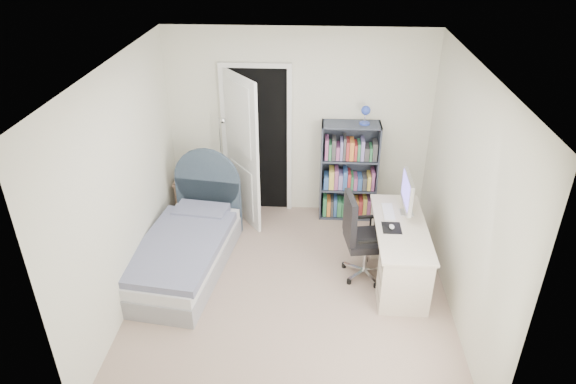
# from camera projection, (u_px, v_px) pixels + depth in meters

# --- Properties ---
(room_shell) EXTENTS (3.50, 3.70, 2.60)m
(room_shell) POSITION_uv_depth(u_px,v_px,m) (291.00, 191.00, 5.11)
(room_shell) COLOR gray
(room_shell) RESTS_ON ground
(door) EXTENTS (0.92, 0.68, 2.06)m
(door) POSITION_uv_depth(u_px,v_px,m) (247.00, 146.00, 6.62)
(door) COLOR black
(door) RESTS_ON ground
(bed) EXTENTS (1.10, 1.96, 1.15)m
(bed) POSITION_uv_depth(u_px,v_px,m) (187.00, 248.00, 5.96)
(bed) COLOR gray
(bed) RESTS_ON ground
(nightstand) EXTENTS (0.41, 0.41, 0.60)m
(nightstand) POSITION_uv_depth(u_px,v_px,m) (191.00, 186.00, 7.00)
(nightstand) COLOR #D9A685
(nightstand) RESTS_ON ground
(floor_lamp) EXTENTS (0.20, 0.20, 1.40)m
(floor_lamp) POSITION_uv_depth(u_px,v_px,m) (224.00, 175.00, 6.91)
(floor_lamp) COLOR silver
(floor_lamp) RESTS_ON ground
(bookcase) EXTENTS (0.75, 0.32, 1.59)m
(bookcase) POSITION_uv_depth(u_px,v_px,m) (349.00, 176.00, 6.82)
(bookcase) COLOR #383F4D
(bookcase) RESTS_ON ground
(desk) EXTENTS (0.56, 1.40, 1.15)m
(desk) POSITION_uv_depth(u_px,v_px,m) (399.00, 249.00, 5.75)
(desk) COLOR beige
(desk) RESTS_ON ground
(office_chair) EXTENTS (0.55, 0.57, 1.04)m
(office_chair) POSITION_uv_depth(u_px,v_px,m) (360.00, 233.00, 5.67)
(office_chair) COLOR silver
(office_chair) RESTS_ON ground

